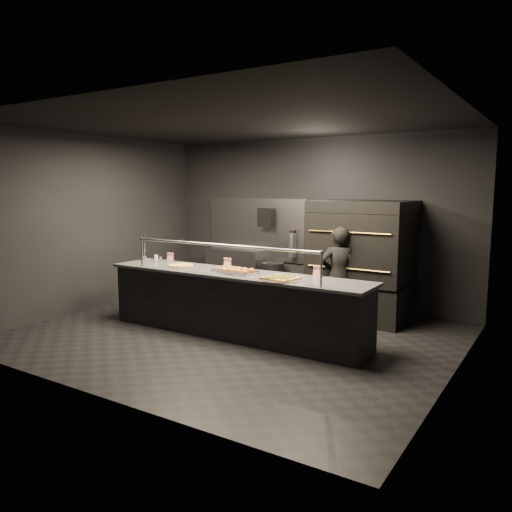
{
  "coord_description": "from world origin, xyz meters",
  "views": [
    {
      "loc": [
        4.02,
        -5.74,
        2.13
      ],
      "look_at": [
        0.25,
        0.2,
        1.15
      ],
      "focal_mm": 35.0,
      "sensor_mm": 36.0,
      "label": 1
    }
  ],
  "objects_px": {
    "fire_extinguisher": "(292,245)",
    "slider_tray_b": "(238,271)",
    "pizza_oven": "(362,259)",
    "trash_bin": "(272,282)",
    "service_counter": "(234,304)",
    "prep_shelf": "(235,272)",
    "beer_tap": "(144,252)",
    "worker": "(338,277)",
    "square_pizza": "(280,278)",
    "slider_tray_a": "(229,270)",
    "towel_dispenser": "(267,217)",
    "round_pizza": "(181,266)"
  },
  "relations": [
    {
      "from": "fire_extinguisher",
      "to": "slider_tray_b",
      "type": "bearing_deg",
      "value": -79.46
    },
    {
      "from": "pizza_oven",
      "to": "trash_bin",
      "type": "distance_m",
      "value": 1.99
    },
    {
      "from": "service_counter",
      "to": "trash_bin",
      "type": "relative_size",
      "value": 5.74
    },
    {
      "from": "prep_shelf",
      "to": "beer_tap",
      "type": "bearing_deg",
      "value": -99.37
    },
    {
      "from": "prep_shelf",
      "to": "worker",
      "type": "relative_size",
      "value": 0.78
    },
    {
      "from": "square_pizza",
      "to": "slider_tray_a",
      "type": "bearing_deg",
      "value": 169.1
    },
    {
      "from": "slider_tray_a",
      "to": "slider_tray_b",
      "type": "distance_m",
      "value": 0.21
    },
    {
      "from": "square_pizza",
      "to": "towel_dispenser",
      "type": "bearing_deg",
      "value": 124.57
    },
    {
      "from": "prep_shelf",
      "to": "towel_dispenser",
      "type": "xyz_separation_m",
      "value": [
        0.7,
        0.07,
        1.1
      ]
    },
    {
      "from": "round_pizza",
      "to": "slider_tray_a",
      "type": "bearing_deg",
      "value": 2.69
    },
    {
      "from": "towel_dispenser",
      "to": "square_pizza",
      "type": "distance_m",
      "value": 3.14
    },
    {
      "from": "round_pizza",
      "to": "slider_tray_a",
      "type": "xyz_separation_m",
      "value": [
        0.88,
        0.04,
        0.01
      ]
    },
    {
      "from": "prep_shelf",
      "to": "fire_extinguisher",
      "type": "xyz_separation_m",
      "value": [
        1.25,
        0.08,
        0.61
      ]
    },
    {
      "from": "pizza_oven",
      "to": "fire_extinguisher",
      "type": "xyz_separation_m",
      "value": [
        -1.55,
        0.5,
        0.09
      ]
    },
    {
      "from": "pizza_oven",
      "to": "beer_tap",
      "type": "relative_size",
      "value": 3.94
    },
    {
      "from": "towel_dispenser",
      "to": "slider_tray_a",
      "type": "distance_m",
      "value": 2.56
    },
    {
      "from": "prep_shelf",
      "to": "beer_tap",
      "type": "relative_size",
      "value": 2.48
    },
    {
      "from": "towel_dispenser",
      "to": "round_pizza",
      "type": "xyz_separation_m",
      "value": [
        -0.08,
        -2.4,
        -0.61
      ]
    },
    {
      "from": "round_pizza",
      "to": "worker",
      "type": "bearing_deg",
      "value": 31.49
    },
    {
      "from": "slider_tray_b",
      "to": "fire_extinguisher",
      "type": "bearing_deg",
      "value": 100.54
    },
    {
      "from": "towel_dispenser",
      "to": "prep_shelf",
      "type": "bearing_deg",
      "value": -174.29
    },
    {
      "from": "beer_tap",
      "to": "prep_shelf",
      "type": "bearing_deg",
      "value": 80.63
    },
    {
      "from": "towel_dispenser",
      "to": "round_pizza",
      "type": "bearing_deg",
      "value": -91.83
    },
    {
      "from": "square_pizza",
      "to": "prep_shelf",
      "type": "bearing_deg",
      "value": 134.77
    },
    {
      "from": "prep_shelf",
      "to": "trash_bin",
      "type": "bearing_deg",
      "value": -6.14
    },
    {
      "from": "service_counter",
      "to": "slider_tray_a",
      "type": "bearing_deg",
      "value": 161.51
    },
    {
      "from": "worker",
      "to": "slider_tray_b",
      "type": "bearing_deg",
      "value": 18.65
    },
    {
      "from": "beer_tap",
      "to": "trash_bin",
      "type": "xyz_separation_m",
      "value": [
        1.28,
        2.02,
        -0.7
      ]
    },
    {
      "from": "beer_tap",
      "to": "round_pizza",
      "type": "bearing_deg",
      "value": -11.97
    },
    {
      "from": "beer_tap",
      "to": "slider_tray_b",
      "type": "bearing_deg",
      "value": -6.39
    },
    {
      "from": "fire_extinguisher",
      "to": "service_counter",
      "type": "bearing_deg",
      "value": -81.7
    },
    {
      "from": "slider_tray_a",
      "to": "trash_bin",
      "type": "xyz_separation_m",
      "value": [
        -0.57,
        2.19,
        -0.59
      ]
    },
    {
      "from": "pizza_oven",
      "to": "slider_tray_a",
      "type": "height_order",
      "value": "pizza_oven"
    },
    {
      "from": "slider_tray_a",
      "to": "trash_bin",
      "type": "distance_m",
      "value": 2.34
    },
    {
      "from": "round_pizza",
      "to": "trash_bin",
      "type": "xyz_separation_m",
      "value": [
        0.31,
        2.23,
        -0.58
      ]
    },
    {
      "from": "towel_dispenser",
      "to": "round_pizza",
      "type": "relative_size",
      "value": 0.8
    },
    {
      "from": "prep_shelf",
      "to": "round_pizza",
      "type": "relative_size",
      "value": 2.75
    },
    {
      "from": "service_counter",
      "to": "square_pizza",
      "type": "bearing_deg",
      "value": -9.97
    },
    {
      "from": "beer_tap",
      "to": "square_pizza",
      "type": "distance_m",
      "value": 2.82
    },
    {
      "from": "towel_dispenser",
      "to": "round_pizza",
      "type": "height_order",
      "value": "towel_dispenser"
    },
    {
      "from": "pizza_oven",
      "to": "prep_shelf",
      "type": "bearing_deg",
      "value": 171.46
    },
    {
      "from": "prep_shelf",
      "to": "worker",
      "type": "height_order",
      "value": "worker"
    },
    {
      "from": "towel_dispenser",
      "to": "trash_bin",
      "type": "relative_size",
      "value": 0.49
    },
    {
      "from": "beer_tap",
      "to": "trash_bin",
      "type": "bearing_deg",
      "value": 57.68
    },
    {
      "from": "pizza_oven",
      "to": "round_pizza",
      "type": "xyz_separation_m",
      "value": [
        -2.18,
        -1.91,
        -0.03
      ]
    },
    {
      "from": "pizza_oven",
      "to": "square_pizza",
      "type": "height_order",
      "value": "pizza_oven"
    },
    {
      "from": "pizza_oven",
      "to": "slider_tray_b",
      "type": "height_order",
      "value": "pizza_oven"
    },
    {
      "from": "prep_shelf",
      "to": "worker",
      "type": "distance_m",
      "value": 2.9
    },
    {
      "from": "beer_tap",
      "to": "slider_tray_b",
      "type": "distance_m",
      "value": 2.07
    },
    {
      "from": "pizza_oven",
      "to": "round_pizza",
      "type": "relative_size",
      "value": 4.38
    }
  ]
}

